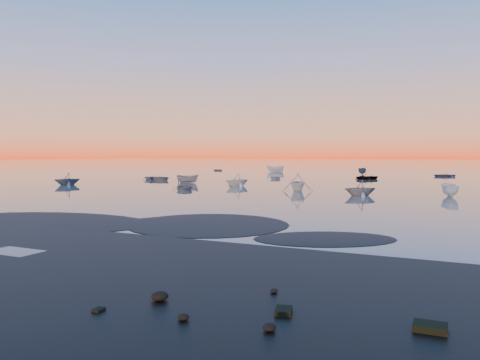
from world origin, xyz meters
The scene contains 5 objects.
ground centered at (0.00, 100.00, 0.00)m, with size 600.00×600.00×0.00m, color slate.
mud_lobes centered at (0.00, -1.00, 0.01)m, with size 140.00×6.00×0.07m, color black, non-canonical shape.
moored_fleet centered at (0.00, 53.00, 0.00)m, with size 124.00×58.00×1.20m, color white, non-canonical shape.
boat_near_left centered at (-4.61, 24.00, 0.00)m, with size 3.90×1.62×0.97m, color slate.
boat_near_center centered at (-11.40, 35.75, 0.00)m, with size 3.55×1.50×1.23m, color slate.
Camera 1 is at (23.98, -21.94, 4.07)m, focal length 35.00 mm.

